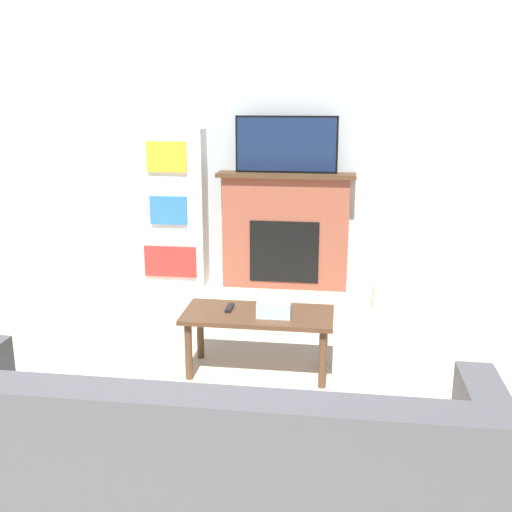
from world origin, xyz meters
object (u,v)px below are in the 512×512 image
coffee_table (258,321)px  storage_basket (393,296)px  bookshelf (172,208)px  couch (197,492)px  fireplace (285,230)px  tv (286,145)px

coffee_table → storage_basket: 1.77m
coffee_table → bookshelf: bookshelf is taller
couch → storage_basket: couch is taller
fireplace → tv: bearing=-90.0°
coffee_table → bookshelf: bearing=120.2°
coffee_table → storage_basket: (1.01, 1.43, -0.25)m
couch → bookshelf: bearing=106.8°
tv → bookshelf: (-1.11, -0.00, -0.62)m
storage_basket → fireplace: bearing=154.1°
tv → couch: tv is taller
couch → bookshelf: (-1.09, 3.60, 0.46)m
couch → storage_basket: bearing=71.9°
coffee_table → bookshelf: (-1.10, 1.89, 0.40)m
storage_basket → tv: bearing=155.0°
couch → bookshelf: bookshelf is taller
fireplace → storage_basket: fireplace is taller
storage_basket → bookshelf: bearing=167.6°
couch → coffee_table: size_ratio=2.42×
couch → storage_basket: 3.30m
couch → bookshelf: size_ratio=1.58×
couch → storage_basket: size_ratio=6.38×
storage_basket → coffee_table: bearing=-125.3°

